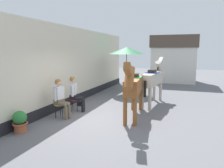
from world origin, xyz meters
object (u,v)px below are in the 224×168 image
at_px(saddled_horse_near, 134,86).
at_px(flower_planter_near, 20,121).
at_px(spare_stool_white, 139,89).
at_px(satchel_bag, 80,104).
at_px(seated_visitor_near, 60,96).
at_px(cafe_parasol, 127,51).
at_px(seated_visitor_far, 75,92).
at_px(saddled_horse_far, 153,78).

distance_m(saddled_horse_near, flower_planter_near, 3.80).
bearing_deg(spare_stool_white, satchel_bag, -124.45).
bearing_deg(flower_planter_near, seated_visitor_near, 77.29).
bearing_deg(satchel_bag, spare_stool_white, -128.62).
bearing_deg(spare_stool_white, cafe_parasol, 131.54).
height_order(flower_planter_near, cafe_parasol, cafe_parasol).
relative_size(saddled_horse_near, satchel_bag, 10.69).
distance_m(seated_visitor_far, spare_stool_white, 4.08).
bearing_deg(flower_planter_near, cafe_parasol, 80.65).
distance_m(saddled_horse_near, saddled_horse_far, 2.30).
distance_m(seated_visitor_far, flower_planter_near, 2.58).
distance_m(saddled_horse_near, spare_stool_white, 3.84).
relative_size(saddled_horse_near, cafe_parasol, 1.16).
bearing_deg(saddled_horse_far, spare_stool_white, 123.61).
height_order(seated_visitor_near, cafe_parasol, cafe_parasol).
xyz_separation_m(seated_visitor_far, cafe_parasol, (0.76, 4.77, 1.59)).
distance_m(seated_visitor_far, cafe_parasol, 5.08).
bearing_deg(seated_visitor_near, saddled_horse_far, 48.56).
bearing_deg(cafe_parasol, seated_visitor_near, -98.39).
xyz_separation_m(seated_visitor_far, flower_planter_near, (-0.44, -2.50, -0.44)).
xyz_separation_m(saddled_horse_far, flower_planter_near, (-3.13, -4.73, -0.82)).
bearing_deg(satchel_bag, flower_planter_near, 82.06).
height_order(cafe_parasol, satchel_bag, cafe_parasol).
bearing_deg(spare_stool_white, saddled_horse_far, -56.39).
height_order(seated_visitor_far, flower_planter_near, seated_visitor_far).
distance_m(saddled_horse_near, satchel_bag, 2.91).
height_order(seated_visitor_far, saddled_horse_near, saddled_horse_near).
height_order(saddled_horse_near, cafe_parasol, cafe_parasol).
distance_m(seated_visitor_far, satchel_bag, 1.10).
relative_size(saddled_horse_far, spare_stool_white, 6.51).
xyz_separation_m(seated_visitor_near, saddled_horse_far, (2.77, 3.13, 0.38)).
bearing_deg(cafe_parasol, seated_visitor_far, -99.01).
height_order(spare_stool_white, satchel_bag, spare_stool_white).
bearing_deg(satchel_bag, saddled_horse_far, -158.71).
bearing_deg(saddled_horse_near, spare_stool_white, 99.48).
bearing_deg(spare_stool_white, flower_planter_near, -109.30).
relative_size(saddled_horse_far, cafe_parasol, 1.16).
bearing_deg(cafe_parasol, saddled_horse_near, -71.73).
distance_m(seated_visitor_near, spare_stool_white, 4.94).
bearing_deg(saddled_horse_far, flower_planter_near, -123.46).
distance_m(flower_planter_near, cafe_parasol, 7.64).
height_order(seated_visitor_near, saddled_horse_far, saddled_horse_far).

